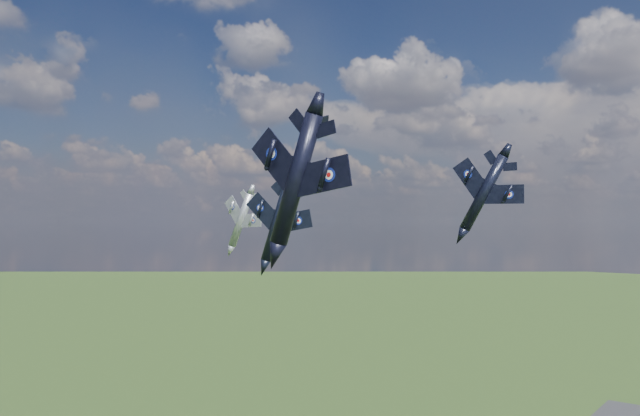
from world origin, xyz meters
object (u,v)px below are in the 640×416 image
Objects in this scene: jet_right_navy at (296,179)px; jet_left_silver at (241,220)px; jet_high_navy at (484,193)px; jet_lead_navy at (277,223)px.

jet_right_navy is 60.90m from jet_left_silver.
jet_left_silver is (-43.20, -1.92, -3.50)m from jet_high_navy.
jet_right_navy is 1.04× the size of jet_left_silver.
jet_right_navy is 0.95× the size of jet_high_navy.
jet_lead_navy is at bearing -171.74° from jet_high_navy.
jet_high_navy is at bearing 89.61° from jet_right_navy.
jet_lead_navy is at bearing 129.70° from jet_right_navy.
jet_lead_navy is 29.07m from jet_high_navy.
jet_lead_navy is 1.13× the size of jet_left_silver.
jet_left_silver is at bearing 167.65° from jet_high_navy.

